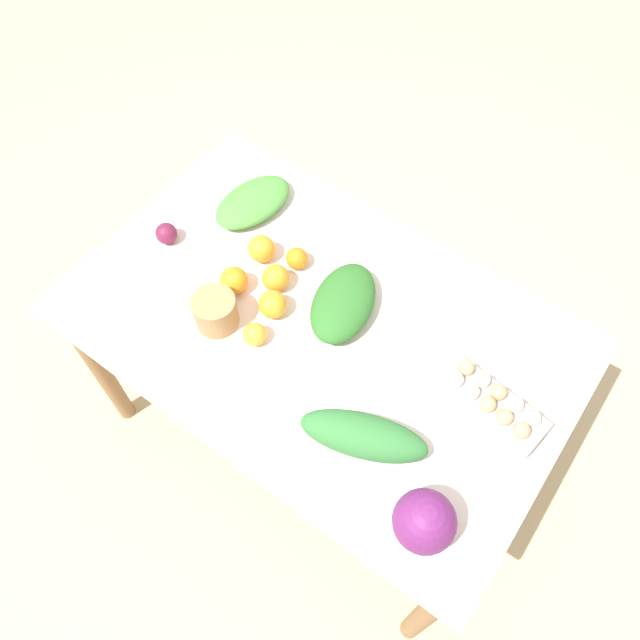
# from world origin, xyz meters

# --- Properties ---
(ground_plane) EXTENTS (8.00, 8.00, 0.00)m
(ground_plane) POSITION_xyz_m (0.00, 0.00, 0.00)
(ground_plane) COLOR #C6B289
(dining_table) EXTENTS (1.43, 0.91, 0.78)m
(dining_table) POSITION_xyz_m (0.00, 0.00, 0.68)
(dining_table) COLOR silver
(dining_table) RESTS_ON ground_plane
(cabbage_purple) EXTENTS (0.15, 0.15, 0.15)m
(cabbage_purple) POSITION_xyz_m (0.53, -0.32, 0.85)
(cabbage_purple) COLOR #6B2366
(cabbage_purple) RESTS_ON dining_table
(egg_carton) EXTENTS (0.31, 0.14, 0.09)m
(egg_carton) POSITION_xyz_m (0.51, 0.04, 0.82)
(egg_carton) COLOR #A8A8A3
(egg_carton) RESTS_ON dining_table
(paper_bag) EXTENTS (0.12, 0.12, 0.10)m
(paper_bag) POSITION_xyz_m (-0.24, -0.16, 0.83)
(paper_bag) COLOR #A87F51
(paper_bag) RESTS_ON dining_table
(greens_bunch_chard) EXTENTS (0.24, 0.31, 0.09)m
(greens_bunch_chard) POSITION_xyz_m (0.03, 0.07, 0.82)
(greens_bunch_chard) COLOR #2D6B28
(greens_bunch_chard) RESTS_ON dining_table
(greens_bunch_beet_tops) EXTENTS (0.34, 0.23, 0.09)m
(greens_bunch_beet_tops) POSITION_xyz_m (0.30, -0.22, 0.82)
(greens_bunch_beet_tops) COLOR #337538
(greens_bunch_beet_tops) RESTS_ON dining_table
(greens_bunch_dandelion) EXTENTS (0.20, 0.30, 0.06)m
(greens_bunch_dandelion) POSITION_xyz_m (-0.43, 0.22, 0.81)
(greens_bunch_dandelion) COLOR #4C933D
(greens_bunch_dandelion) RESTS_ON dining_table
(beet_root) EXTENTS (0.07, 0.07, 0.07)m
(beet_root) POSITION_xyz_m (-0.56, -0.03, 0.81)
(beet_root) COLOR maroon
(beet_root) RESTS_ON dining_table
(orange_0) EXTENTS (0.08, 0.08, 0.08)m
(orange_0) POSITION_xyz_m (-0.28, 0.09, 0.82)
(orange_0) COLOR orange
(orange_0) RESTS_ON dining_table
(orange_1) EXTENTS (0.08, 0.08, 0.08)m
(orange_1) POSITION_xyz_m (-0.27, -0.05, 0.82)
(orange_1) COLOR orange
(orange_1) RESTS_ON dining_table
(orange_2) EXTENTS (0.08, 0.08, 0.08)m
(orange_2) POSITION_xyz_m (-0.18, 0.03, 0.82)
(orange_2) COLOR orange
(orange_2) RESTS_ON dining_table
(orange_3) EXTENTS (0.07, 0.07, 0.07)m
(orange_3) POSITION_xyz_m (-0.18, 0.13, 0.81)
(orange_3) COLOR orange
(orange_3) RESTS_ON dining_table
(orange_4) EXTENTS (0.08, 0.08, 0.08)m
(orange_4) POSITION_xyz_m (-0.13, -0.05, 0.82)
(orange_4) COLOR orange
(orange_4) RESTS_ON dining_table
(orange_5) EXTENTS (0.07, 0.07, 0.07)m
(orange_5) POSITION_xyz_m (-0.11, -0.15, 0.81)
(orange_5) COLOR #F9A833
(orange_5) RESTS_ON dining_table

